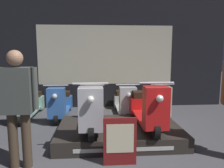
% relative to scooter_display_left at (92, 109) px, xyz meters
% --- Properties ---
extents(shop_wall_back, '(7.13, 0.09, 3.20)m').
position_rel_scooter_display_left_xyz_m(shop_wall_back, '(0.38, 2.60, 1.00)').
color(shop_wall_back, black).
rests_on(shop_wall_back, ground_plane).
extents(display_platform, '(2.28, 1.47, 0.25)m').
position_rel_scooter_display_left_xyz_m(display_platform, '(0.51, 0.07, -0.48)').
color(display_platform, '#2D2823').
rests_on(display_platform, ground_plane).
extents(scooter_display_left, '(0.54, 1.71, 0.92)m').
position_rel_scooter_display_left_xyz_m(scooter_display_left, '(0.00, 0.00, 0.00)').
color(scooter_display_left, black).
rests_on(scooter_display_left, display_platform).
extents(scooter_display_right, '(0.54, 1.71, 0.92)m').
position_rel_scooter_display_left_xyz_m(scooter_display_right, '(1.02, 0.00, 0.00)').
color(scooter_display_right, black).
rests_on(scooter_display_right, display_platform).
extents(scooter_backrow_0, '(0.54, 1.71, 0.92)m').
position_rel_scooter_display_left_xyz_m(scooter_backrow_0, '(-1.61, 1.56, -0.25)').
color(scooter_backrow_0, black).
rests_on(scooter_backrow_0, ground_plane).
extents(scooter_backrow_1, '(0.54, 1.71, 0.92)m').
position_rel_scooter_display_left_xyz_m(scooter_backrow_1, '(-0.80, 1.56, -0.25)').
color(scooter_backrow_1, black).
rests_on(scooter_backrow_1, ground_plane).
extents(scooter_backrow_2, '(0.54, 1.71, 0.92)m').
position_rel_scooter_display_left_xyz_m(scooter_backrow_2, '(0.00, 1.56, -0.25)').
color(scooter_backrow_2, black).
rests_on(scooter_backrow_2, ground_plane).
extents(scooter_backrow_3, '(0.54, 1.71, 0.92)m').
position_rel_scooter_display_left_xyz_m(scooter_backrow_3, '(0.81, 1.56, -0.25)').
color(scooter_backrow_3, black).
rests_on(scooter_backrow_3, ground_plane).
extents(scooter_backrow_4, '(0.54, 1.71, 0.92)m').
position_rel_scooter_display_left_xyz_m(scooter_backrow_4, '(1.61, 1.56, -0.25)').
color(scooter_backrow_4, black).
rests_on(scooter_backrow_4, ground_plane).
extents(person_left_browsing, '(0.57, 0.23, 1.66)m').
position_rel_scooter_display_left_xyz_m(person_left_browsing, '(-1.00, -0.86, 0.37)').
color(person_left_browsing, '#473828').
rests_on(person_left_browsing, ground_plane).
extents(price_sign_board, '(0.48, 0.04, 0.71)m').
position_rel_scooter_display_left_xyz_m(price_sign_board, '(0.42, -0.91, -0.24)').
color(price_sign_board, maroon).
rests_on(price_sign_board, ground_plane).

